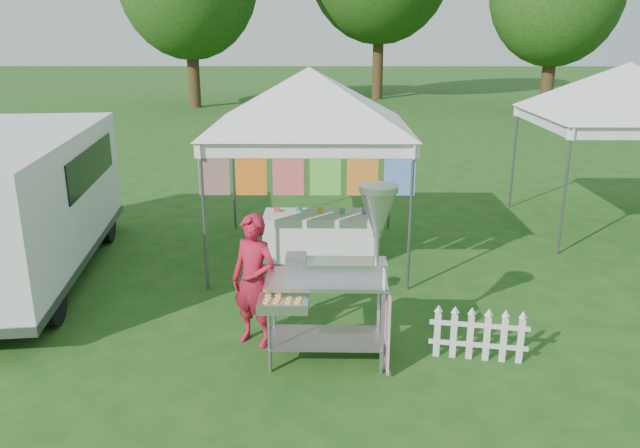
{
  "coord_description": "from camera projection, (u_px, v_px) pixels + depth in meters",
  "views": [
    {
      "loc": [
        0.26,
        -6.12,
        3.52
      ],
      "look_at": [
        0.18,
        1.66,
        1.1
      ],
      "focal_mm": 35.0,
      "sensor_mm": 36.0,
      "label": 1
    }
  ],
  "objects": [
    {
      "name": "ground",
      "position": [
        302.0,
        363.0,
        6.89
      ],
      "size": [
        120.0,
        120.0,
        0.0
      ],
      "primitive_type": "plane",
      "color": "#184B15",
      "rests_on": "ground"
    },
    {
      "name": "canopy_main",
      "position": [
        309.0,
        68.0,
        9.34
      ],
      "size": [
        4.24,
        4.24,
        3.45
      ],
      "color": "#59595E",
      "rests_on": "ground"
    },
    {
      "name": "canopy_right",
      "position": [
        630.0,
        63.0,
        10.72
      ],
      "size": [
        4.24,
        4.24,
        3.45
      ],
      "color": "#59595E",
      "rests_on": "ground"
    },
    {
      "name": "donut_cart",
      "position": [
        346.0,
        262.0,
        6.61
      ],
      "size": [
        1.44,
        0.97,
        1.99
      ],
      "rotation": [
        0.0,
        0.0,
        -0.01
      ],
      "color": "gray",
      "rests_on": "ground"
    },
    {
      "name": "vendor",
      "position": [
        254.0,
        281.0,
        7.13
      ],
      "size": [
        0.68,
        0.6,
        1.57
      ],
      "primitive_type": "imported",
      "rotation": [
        0.0,
        0.0,
        -0.5
      ],
      "color": "#A7142C",
      "rests_on": "ground"
    },
    {
      "name": "cargo_van",
      "position": [
        15.0,
        202.0,
        9.03
      ],
      "size": [
        2.67,
        5.32,
        2.12
      ],
      "rotation": [
        0.0,
        0.0,
        0.13
      ],
      "color": "silver",
      "rests_on": "ground"
    },
    {
      "name": "picket_fence",
      "position": [
        478.0,
        336.0,
        6.89
      ],
      "size": [
        1.07,
        0.2,
        0.56
      ],
      "rotation": [
        0.0,
        0.0,
        -0.17
      ],
      "color": "silver",
      "rests_on": "ground"
    },
    {
      "name": "display_table",
      "position": [
        320.0,
        235.0,
        10.02
      ],
      "size": [
        1.8,
        0.7,
        0.73
      ],
      "primitive_type": "cube",
      "color": "white",
      "rests_on": "ground"
    }
  ]
}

